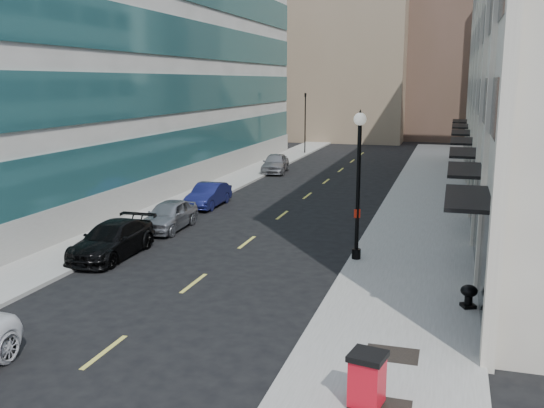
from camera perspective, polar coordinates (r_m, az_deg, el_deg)
The scene contains 20 objects.
ground at distance 16.22m, azimuth -19.36°, elevation -15.91°, with size 160.00×160.00×0.00m, color black.
sidewalk_right at distance 32.33m, azimuth 13.88°, elevation -1.72°, with size 5.00×80.00×0.15m, color gray.
sidewalk_left at distance 35.75m, azimuth -9.11°, elevation -0.27°, with size 3.00×80.00×0.15m, color gray.
building_left at distance 45.85m, azimuth -16.63°, elevation 14.43°, with size 16.14×46.00×20.00m.
skyline_tan_near at distance 80.79m, azimuth 7.78°, elevation 16.18°, with size 14.00×18.00×28.00m, color #857057.
skyline_brown at distance 84.05m, azimuth 16.80°, elevation 17.69°, with size 12.00×16.00×34.00m, color brown.
skyline_tan_far at distance 92.42m, azimuth 2.42°, elevation 13.81°, with size 12.00×14.00×22.00m, color #857057.
skyline_stone at distance 78.07m, azimuth 24.00°, elevation 12.54°, with size 10.00×14.00×20.00m, color beige.
grate_mid at distance 14.43m, azimuth 10.07°, elevation -18.32°, with size 1.40×1.00×0.01m, color black.
grate_far at distance 16.91m, azimuth 11.22°, elevation -13.69°, with size 1.40×1.00×0.01m, color black.
road_centerline at distance 30.70m, azimuth -0.55°, elevation -2.21°, with size 0.15×68.20×0.01m.
traffic_signal at distance 61.20m, azimuth 3.16°, elevation 10.03°, with size 0.66×0.66×6.98m.
car_black_pickup at distance 26.41m, azimuth -14.83°, elevation -3.28°, with size 2.03×4.99×1.45m, color black.
car_silver_sedan at distance 30.56m, azimuth -9.68°, elevation -1.04°, with size 1.73×4.30×1.47m, color gray.
car_blue_sedan at distance 35.84m, azimuth -6.00°, elevation 0.84°, with size 1.46×4.18×1.38m, color #14184D.
car_grey_sedan at distance 48.88m, azimuth 0.31°, elevation 3.86°, with size 1.84×4.58×1.56m, color gray.
trash_bin at distance 14.14m, azimuth 8.95°, elevation -15.84°, with size 0.91×0.94×1.26m.
lamppost at distance 24.36m, azimuth 8.15°, elevation 2.95°, with size 0.50×0.50×6.06m.
sign_post at distance 24.72m, azimuth 7.99°, elevation -1.92°, with size 0.25×0.13×2.23m.
urn_planter at distance 20.57m, azimuth 18.04°, elevation -8.05°, with size 0.54×0.54×0.75m.
Camera 1 is at (8.84, -11.48, 7.30)m, focal length 40.00 mm.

